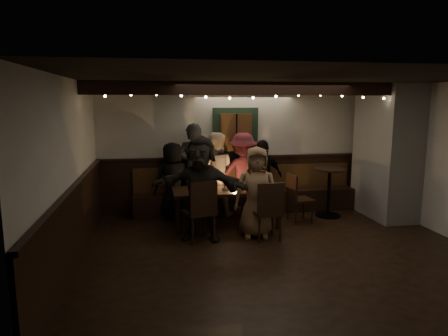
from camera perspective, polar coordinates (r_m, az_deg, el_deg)
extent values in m
cube|color=black|center=(6.35, 7.91, -11.67)|extent=(6.00, 5.00, 0.01)
cube|color=black|center=(5.93, 8.50, 12.55)|extent=(6.00, 5.00, 0.01)
cube|color=beige|center=(8.40, 2.87, 2.81)|extent=(6.00, 0.01, 2.60)
cube|color=beige|center=(5.82, -21.18, -0.84)|extent=(0.01, 5.00, 2.60)
cube|color=black|center=(8.49, 2.87, -2.25)|extent=(6.00, 0.05, 1.10)
cube|color=black|center=(5.99, -20.46, -7.90)|extent=(0.05, 5.00, 1.10)
cube|color=gray|center=(8.49, 22.19, 2.18)|extent=(0.70, 1.40, 2.60)
cube|color=black|center=(8.33, 3.24, -4.78)|extent=(4.60, 0.45, 0.45)
cube|color=#4C2E13|center=(8.40, 2.98, -1.34)|extent=(4.60, 0.06, 0.50)
cube|color=#1A3123|center=(8.26, 1.63, 5.14)|extent=(0.95, 0.04, 1.00)
cube|color=#4C2E13|center=(8.20, 1.72, 5.11)|extent=(0.64, 0.12, 0.76)
cube|color=black|center=(6.88, 5.80, 11.21)|extent=(6.00, 0.16, 0.22)
sphere|color=#FFE599|center=(6.65, -16.64, 9.81)|extent=(0.04, 0.04, 0.04)
sphere|color=#FFE599|center=(6.61, -13.15, 10.16)|extent=(0.04, 0.04, 0.04)
sphere|color=#FFE599|center=(6.60, -9.63, 10.33)|extent=(0.04, 0.04, 0.04)
sphere|color=#FFE599|center=(6.62, -6.11, 10.26)|extent=(0.04, 0.04, 0.04)
sphere|color=#FFE599|center=(6.66, -2.62, 10.08)|extent=(0.04, 0.04, 0.04)
sphere|color=#FFE599|center=(6.72, 0.82, 9.94)|extent=(0.04, 0.04, 0.04)
sphere|color=#FFE599|center=(6.81, 4.18, 9.97)|extent=(0.04, 0.04, 0.04)
sphere|color=#FFE599|center=(6.92, 7.44, 10.10)|extent=(0.04, 0.04, 0.04)
sphere|color=#FFE599|center=(7.05, 10.60, 10.20)|extent=(0.04, 0.04, 0.04)
sphere|color=#FFE599|center=(7.20, 13.63, 10.12)|extent=(0.04, 0.04, 0.04)
sphere|color=#FFE599|center=(7.37, 16.52, 9.85)|extent=(0.04, 0.04, 0.04)
sphere|color=#FFE599|center=(7.55, 19.27, 9.50)|extent=(0.04, 0.04, 0.04)
sphere|color=#FFE599|center=(7.75, 21.88, 9.22)|extent=(0.04, 0.04, 0.04)
sphere|color=#FFE599|center=(7.97, 24.36, 9.10)|extent=(0.04, 0.04, 0.04)
cube|color=black|center=(7.32, 0.27, -3.24)|extent=(1.94, 0.83, 0.06)
cylinder|color=black|center=(6.98, -6.52, -6.88)|extent=(0.06, 0.06, 0.64)
cylinder|color=black|center=(7.63, -6.84, -5.45)|extent=(0.06, 0.06, 0.64)
cylinder|color=black|center=(7.30, 7.72, -6.17)|extent=(0.06, 0.06, 0.64)
cylinder|color=black|center=(7.93, 6.22, -4.87)|extent=(0.06, 0.06, 0.64)
cylinder|color=#BF7226|center=(7.28, -4.34, -2.59)|extent=(0.06, 0.06, 0.13)
cylinder|color=#BF7226|center=(7.02, -2.35, -3.04)|extent=(0.06, 0.06, 0.13)
cylinder|color=silver|center=(7.39, 0.00, -2.39)|extent=(0.06, 0.06, 0.13)
cylinder|color=#BF7226|center=(7.20, 2.05, -2.71)|extent=(0.06, 0.06, 0.13)
cylinder|color=silver|center=(7.58, 3.78, -2.11)|extent=(0.06, 0.06, 0.13)
cylinder|color=#BF7226|center=(7.35, 5.56, -2.50)|extent=(0.06, 0.06, 0.13)
cylinder|color=white|center=(6.97, -3.90, -3.63)|extent=(0.24, 0.24, 0.01)
cube|color=#B2B2B7|center=(7.27, 0.34, -2.93)|extent=(0.15, 0.09, 0.05)
cylinder|color=#990C0C|center=(7.25, 0.12, -2.55)|extent=(0.03, 0.03, 0.15)
cylinder|color=gold|center=(7.26, 0.55, -2.53)|extent=(0.03, 0.03, 0.15)
cylinder|color=silver|center=(7.38, 1.53, -2.62)|extent=(0.05, 0.05, 0.07)
sphere|color=#FFB24C|center=(7.37, 1.53, -2.20)|extent=(0.03, 0.03, 0.03)
cube|color=black|center=(6.63, -3.62, -6.33)|extent=(0.58, 0.58, 0.04)
cube|color=black|center=(6.37, -2.90, -4.32)|extent=(0.46, 0.18, 0.53)
cylinder|color=black|center=(6.93, -2.78, -7.73)|extent=(0.04, 0.04, 0.45)
cylinder|color=black|center=(6.61, -1.44, -8.60)|extent=(0.04, 0.04, 0.45)
cylinder|color=black|center=(6.80, -5.69, -8.13)|extent=(0.04, 0.04, 0.45)
cylinder|color=black|center=(6.47, -4.47, -9.04)|extent=(0.04, 0.04, 0.45)
cube|color=black|center=(6.71, 6.06, -6.29)|extent=(0.48, 0.48, 0.04)
cube|color=black|center=(6.46, 6.73, -4.39)|extent=(0.45, 0.08, 0.51)
cylinder|color=black|center=(7.01, 6.91, -7.67)|extent=(0.04, 0.04, 0.44)
cylinder|color=black|center=(6.69, 8.04, -8.54)|extent=(0.04, 0.04, 0.44)
cylinder|color=black|center=(6.89, 4.07, -7.93)|extent=(0.04, 0.04, 0.44)
cylinder|color=black|center=(6.56, 5.08, -8.84)|extent=(0.04, 0.04, 0.44)
cube|color=black|center=(7.77, 10.84, -4.45)|extent=(0.47, 0.47, 0.04)
cube|color=black|center=(7.62, 9.65, -2.68)|extent=(0.09, 0.42, 0.48)
cylinder|color=black|center=(7.76, 12.49, -6.23)|extent=(0.04, 0.04, 0.41)
cylinder|color=black|center=(7.60, 10.26, -6.49)|extent=(0.04, 0.04, 0.41)
cylinder|color=black|center=(8.04, 11.29, -5.62)|extent=(0.04, 0.04, 0.41)
cylinder|color=black|center=(7.89, 9.12, -5.85)|extent=(0.04, 0.04, 0.41)
cylinder|color=black|center=(8.35, 14.61, -6.55)|extent=(0.49, 0.49, 0.03)
cylinder|color=black|center=(8.23, 14.74, -3.46)|extent=(0.07, 0.07, 0.95)
cylinder|color=black|center=(8.14, 14.88, -0.20)|extent=(0.61, 0.61, 0.04)
imported|color=black|center=(7.86, -7.33, -1.78)|extent=(0.84, 0.66, 1.50)
imported|color=#222327|center=(7.91, -4.31, -0.30)|extent=(0.78, 0.63, 1.87)
imported|color=beige|center=(8.02, -1.27, -0.85)|extent=(0.96, 0.85, 1.67)
imported|color=#541C26|center=(8.07, 2.69, -0.84)|extent=(1.11, 0.69, 1.66)
imported|color=black|center=(8.13, 5.62, -1.30)|extent=(0.96, 0.64, 1.52)
imported|color=black|center=(6.57, -3.30, -2.92)|extent=(1.69, 1.05, 1.74)
imported|color=#936F4D|center=(6.74, 4.62, -3.46)|extent=(0.81, 0.59, 1.54)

